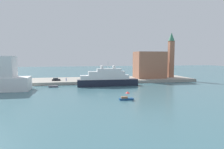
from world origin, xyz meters
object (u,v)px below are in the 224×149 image
object	(u,v)px
small_motorboat	(126,97)
parked_car	(56,79)
bell_tower	(171,53)
person_figure	(66,79)
mooring_bollard	(97,80)
large_yacht	(107,79)
work_barge	(53,86)
harbor_building	(149,65)

from	to	relation	value
small_motorboat	parked_car	world-z (taller)	parked_car
bell_tower	person_figure	xyz separation A→B (m)	(-60.55, -6.92, -13.56)
small_motorboat	person_figure	bearing A→B (deg)	114.80
mooring_bollard	parked_car	bearing A→B (deg)	164.31
large_yacht	mooring_bollard	world-z (taller)	large_yacht
large_yacht	work_barge	size ratio (longest dim) A/B	6.89
parked_car	person_figure	size ratio (longest dim) A/B	2.33
large_yacht	harbor_building	world-z (taller)	harbor_building
bell_tower	person_figure	bearing A→B (deg)	-173.48
parked_car	person_figure	bearing A→B (deg)	-23.03
small_motorboat	mooring_bollard	xyz separation A→B (m)	(-4.36, 39.10, 0.98)
mooring_bollard	person_figure	bearing A→B (deg)	166.87
person_figure	mooring_bollard	bearing A→B (deg)	-13.13
bell_tower	parked_car	bearing A→B (deg)	-175.85
bell_tower	parked_car	size ratio (longest dim) A/B	6.46
small_motorboat	person_figure	world-z (taller)	person_figure
small_motorboat	large_yacht	bearing A→B (deg)	91.39
small_motorboat	parked_car	distance (m)	51.26
parked_car	mooring_bollard	world-z (taller)	parked_car
large_yacht	parked_car	size ratio (longest dim) A/B	6.95
bell_tower	mooring_bollard	size ratio (longest dim) A/B	35.07
work_barge	bell_tower	bearing A→B (deg)	14.82
work_barge	parked_car	size ratio (longest dim) A/B	1.01
person_figure	mooring_bollard	xyz separation A→B (m)	(15.37, -3.58, -0.44)
parked_car	person_figure	xyz separation A→B (m)	(5.08, -2.16, 0.20)
harbor_building	person_figure	world-z (taller)	harbor_building
bell_tower	person_figure	world-z (taller)	bell_tower
parked_car	person_figure	distance (m)	5.52
work_barge	mooring_bollard	xyz separation A→B (m)	(20.78, 6.96, 1.46)
parked_car	work_barge	bearing A→B (deg)	-91.50
small_motorboat	mooring_bollard	world-z (taller)	small_motorboat
small_motorboat	harbor_building	xyz separation A→B (m)	(27.23, 48.96, 8.12)
harbor_building	person_figure	distance (m)	47.84
work_barge	mooring_bollard	bearing A→B (deg)	18.51
harbor_building	parked_car	bearing A→B (deg)	-175.47
large_yacht	person_figure	xyz separation A→B (m)	(-18.97, 11.61, -1.07)
large_yacht	work_barge	xyz separation A→B (m)	(-24.38, 1.07, -2.97)
small_motorboat	harbor_building	distance (m)	56.61
work_barge	person_figure	xyz separation A→B (m)	(5.41, 10.54, 1.90)
large_yacht	bell_tower	world-z (taller)	bell_tower
large_yacht	person_figure	bearing A→B (deg)	148.53
work_barge	person_figure	distance (m)	12.00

